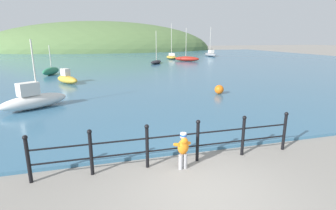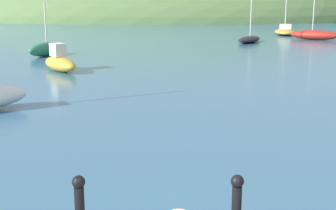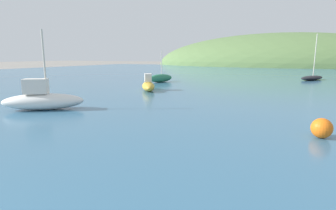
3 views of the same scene
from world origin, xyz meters
TOP-DOWN VIEW (x-y plane):
  - ground_plane at (0.00, 0.00)m, footprint 200.00×200.00m
  - water at (0.00, 32.00)m, footprint 80.00×60.00m
  - far_hillside at (0.00, 68.54)m, footprint 59.72×32.84m
  - iron_railing at (-0.31, 1.50)m, footprint 7.22×0.12m
  - child_in_coat at (-0.14, 1.17)m, footprint 0.41×0.40m
  - boat_green_fishing at (9.76, 35.96)m, footprint 2.53×4.76m
  - boat_white_sailboat at (10.48, 30.61)m, footprint 3.52×2.80m
  - boat_far_right at (5.47, 28.45)m, footprint 2.49×3.47m
  - boat_blue_hull at (-4.22, 15.55)m, footprint 2.01×2.48m
  - boat_far_left at (-6.03, 20.70)m, footprint 1.54×2.49m
  - boat_twin_mast at (-5.07, 8.49)m, footprint 3.11×2.63m
  - boat_nearest_quay at (17.81, 38.80)m, footprint 1.26×4.06m
  - mooring_buoy at (4.85, 9.13)m, footprint 0.54×0.54m

SIDE VIEW (x-z plane):
  - ground_plane at x=0.00m, z-range 0.00..0.00m
  - far_hillside at x=0.00m, z-range -7.48..7.48m
  - water at x=0.00m, z-range 0.00..0.10m
  - boat_far_right at x=5.47m, z-range -1.72..2.38m
  - mooring_buoy at x=4.85m, z-range 0.10..0.64m
  - boat_green_fishing at x=9.76m, z-range -2.32..3.11m
  - boat_blue_hull at x=-4.22m, z-range -0.09..0.97m
  - boat_far_left at x=-6.03m, z-range -0.86..1.76m
  - boat_white_sailboat at x=10.48m, z-range -1.81..2.72m
  - boat_nearest_quay at x=17.81m, z-range -2.03..3.01m
  - boat_twin_mast at x=-5.07m, z-range -1.08..2.11m
  - child_in_coat at x=-0.14m, z-range 0.10..1.10m
  - iron_railing at x=-0.31m, z-range 0.04..1.25m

